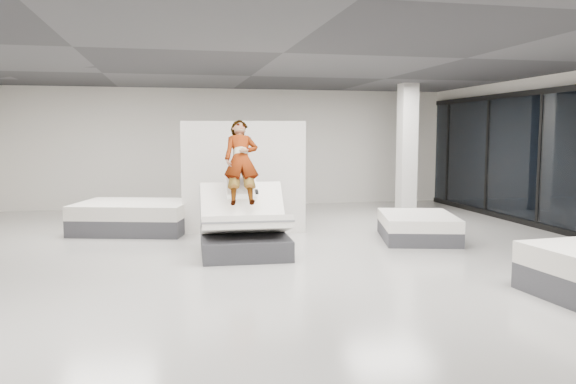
# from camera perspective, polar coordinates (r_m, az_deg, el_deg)

# --- Properties ---
(room) EXTENTS (14.00, 14.04, 3.20)m
(room) POSITION_cam_1_polar(r_m,az_deg,el_deg) (8.60, -0.47, 3.33)
(room) COLOR #ACA9A2
(room) RESTS_ON ground
(hero_bed) EXTENTS (1.48, 1.92, 1.24)m
(hero_bed) POSITION_cam_1_polar(r_m,az_deg,el_deg) (9.44, -4.52, -3.94)
(hero_bed) COLOR #36363B
(hero_bed) RESTS_ON floor
(person) EXTENTS (0.66, 1.61, 1.25)m
(person) POSITION_cam_1_polar(r_m,az_deg,el_deg) (9.66, -4.74, 1.35)
(person) COLOR slate
(person) RESTS_ON hero_bed
(remote) EXTENTS (0.05, 0.14, 0.08)m
(remote) POSITION_cam_1_polar(r_m,az_deg,el_deg) (9.35, -3.20, 0.03)
(remote) COLOR black
(remote) RESTS_ON person
(divider_panel) EXTENTS (2.45, 0.48, 2.24)m
(divider_panel) POSITION_cam_1_polar(r_m,az_deg,el_deg) (11.20, -4.51, 1.47)
(divider_panel) COLOR white
(divider_panel) RESTS_ON floor
(flat_bed_right_far) EXTENTS (1.71, 2.02, 0.48)m
(flat_bed_right_far) POSITION_cam_1_polar(r_m,az_deg,el_deg) (10.87, 13.02, -3.47)
(flat_bed_right_far) COLOR #36363B
(flat_bed_right_far) RESTS_ON floor
(flat_bed_left_far) EXTENTS (2.56, 2.17, 0.61)m
(flat_bed_left_far) POSITION_cam_1_polar(r_m,az_deg,el_deg) (11.86, -15.35, -2.45)
(flat_bed_left_far) COLOR #36363B
(flat_bed_left_far) RESTS_ON floor
(column) EXTENTS (0.40, 0.40, 3.20)m
(column) POSITION_cam_1_polar(r_m,az_deg,el_deg) (14.12, 11.99, 4.25)
(column) COLOR silver
(column) RESTS_ON floor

